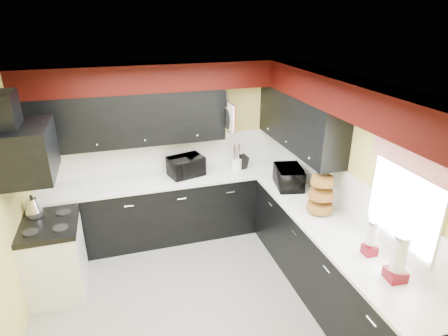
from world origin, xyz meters
name	(u,v)px	position (x,y,z in m)	size (l,w,h in m)	color
ground	(195,304)	(0.00, 0.00, 0.00)	(3.60, 3.60, 0.00)	gray
wall_back	(165,150)	(0.00, 1.80, 1.25)	(3.60, 0.06, 2.50)	#E0C666
wall_right	(346,187)	(1.80, 0.00, 1.25)	(0.06, 3.60, 2.50)	#E0C666
ceiling	(187,86)	(0.00, 0.00, 2.50)	(3.60, 3.60, 0.06)	white
cab_back	(172,209)	(0.00, 1.50, 0.45)	(3.60, 0.60, 0.90)	black
cab_right	(329,264)	(1.50, -0.30, 0.45)	(0.60, 3.00, 0.90)	black
counter_back	(170,179)	(0.00, 1.50, 0.92)	(3.62, 0.64, 0.04)	white
counter_right	(334,229)	(1.50, -0.30, 0.92)	(0.64, 3.02, 0.04)	white
splash_back	(166,154)	(0.00, 1.79, 1.19)	(3.60, 0.02, 0.50)	white
splash_right	(344,192)	(1.79, 0.00, 1.19)	(0.02, 3.60, 0.50)	white
upper_back	(127,119)	(-0.50, 1.62, 1.80)	(2.60, 0.35, 0.70)	black
upper_right	(299,121)	(1.62, 0.90, 1.80)	(0.35, 1.80, 0.70)	black
soffit_back	(162,77)	(0.00, 1.62, 2.33)	(3.60, 0.36, 0.35)	black
soffit_right	(354,98)	(1.62, -0.18, 2.33)	(0.36, 3.24, 0.35)	black
stove	(56,258)	(-1.50, 0.75, 0.43)	(0.60, 0.75, 0.86)	white
cooktop	(48,225)	(-1.50, 0.75, 0.89)	(0.62, 0.77, 0.06)	black
hood	(27,151)	(-1.55, 0.75, 1.78)	(0.50, 0.78, 0.55)	black
hood_duct	(4,112)	(-1.68, 0.75, 2.20)	(0.24, 0.40, 0.40)	black
window	(406,199)	(1.79, -0.90, 1.55)	(0.03, 0.86, 0.96)	white
valance	(409,158)	(1.73, -0.90, 1.95)	(0.04, 0.88, 0.20)	red
pan_top	(225,99)	(0.82, 1.55, 2.00)	(0.03, 0.22, 0.40)	black
pan_mid	(227,119)	(0.82, 1.42, 1.75)	(0.03, 0.28, 0.46)	black
pan_low	(222,116)	(0.82, 1.68, 1.72)	(0.03, 0.24, 0.42)	black
cut_board	(231,118)	(0.83, 1.30, 1.80)	(0.03, 0.26, 0.35)	white
baskets	(321,194)	(1.52, 0.05, 1.18)	(0.27, 0.27, 0.50)	brown
deco_plate	(377,109)	(1.77, -0.35, 2.25)	(0.03, 0.24, 0.24)	white
toaster_oven	(186,166)	(0.25, 1.54, 1.08)	(0.48, 0.40, 0.28)	black
microwave	(289,177)	(1.48, 0.78, 1.08)	(0.49, 0.33, 0.27)	black
utensil_crock	(237,164)	(1.00, 1.53, 1.02)	(0.15, 0.15, 0.16)	white
knife_block	(243,162)	(1.10, 1.53, 1.04)	(0.09, 0.13, 0.21)	black
kettle	(33,206)	(-1.68, 1.03, 1.01)	(0.20, 0.20, 0.18)	#BBBBC0
dispenser_a	(371,240)	(1.56, -0.82, 1.10)	(0.12, 0.12, 0.33)	maroon
dispenser_b	(399,259)	(1.55, -1.19, 1.16)	(0.16, 0.16, 0.44)	#680001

